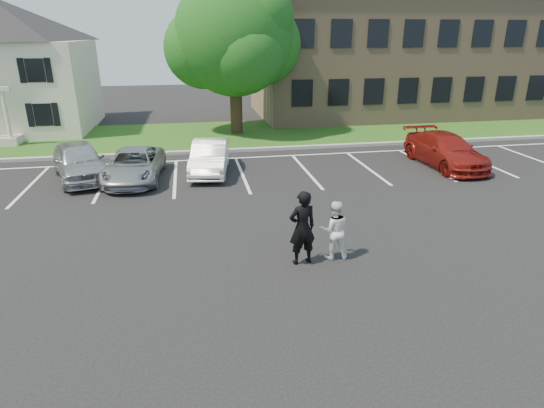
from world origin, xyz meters
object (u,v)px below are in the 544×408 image
object	(u,v)px
man_black_suit	(302,228)
office_building	(409,55)
car_white_sedan	(210,157)
man_white_shirt	(334,230)
tree	(236,38)
car_red_compact	(445,150)
car_silver_minivan	(134,165)
car_silver_west	(79,161)

from	to	relation	value
man_black_suit	office_building	bearing A→B (deg)	-130.94
car_white_sedan	office_building	bearing A→B (deg)	49.39
man_white_shirt	car_white_sedan	distance (m)	8.99
office_building	tree	bearing A→B (deg)	-156.90
tree	car_red_compact	world-z (taller)	tree
car_silver_minivan	car_red_compact	xyz separation A→B (m)	(13.49, -0.31, 0.09)
man_black_suit	car_white_sedan	size ratio (longest dim) A/B	0.48
office_building	tree	xyz separation A→B (m)	(-13.24, -5.65, 1.19)
man_white_shirt	car_silver_west	bearing A→B (deg)	-40.40
car_silver_minivan	car_silver_west	bearing A→B (deg)	170.11
car_red_compact	car_silver_minivan	bearing A→B (deg)	176.60
man_white_shirt	car_red_compact	bearing A→B (deg)	-128.23
car_silver_west	car_red_compact	xyz separation A→B (m)	(15.69, -0.88, -0.04)
office_building	man_black_suit	bearing A→B (deg)	-121.24
man_black_suit	man_white_shirt	distance (m)	0.92
man_black_suit	car_silver_west	distance (m)	11.28
tree	man_white_shirt	distance (m)	17.00
tree	car_white_sedan	bearing A→B (deg)	-104.87
car_silver_west	car_red_compact	distance (m)	15.72
tree	man_black_suit	world-z (taller)	tree
office_building	man_black_suit	size ratio (longest dim) A/B	11.34
car_white_sedan	car_red_compact	xyz separation A→B (m)	(10.43, -0.83, 0.03)
tree	car_silver_west	world-z (taller)	tree
office_building	man_white_shirt	world-z (taller)	office_building
office_building	car_red_compact	distance (m)	15.49
man_black_suit	car_white_sedan	bearing A→B (deg)	-87.43
tree	man_black_suit	bearing A→B (deg)	-90.65
car_red_compact	man_black_suit	bearing A→B (deg)	-139.50
man_black_suit	car_silver_minivan	world-z (taller)	man_black_suit
office_building	car_white_sedan	xyz separation A→B (m)	(-15.31, -13.46, -3.48)
tree	man_white_shirt	bearing A→B (deg)	-87.54
tree	car_white_sedan	world-z (taller)	tree
tree	car_silver_minivan	xyz separation A→B (m)	(-5.14, -8.33, -4.73)
car_red_compact	office_building	bearing A→B (deg)	69.04
man_black_suit	car_red_compact	size ratio (longest dim) A/B	0.40
office_building	man_white_shirt	distance (m)	25.55
tree	car_silver_minivan	distance (m)	10.87
office_building	car_silver_west	distance (m)	24.80
car_silver_west	man_black_suit	bearing A→B (deg)	-69.76
man_white_shirt	car_white_sedan	world-z (taller)	man_white_shirt
man_white_shirt	man_black_suit	bearing A→B (deg)	14.61
office_building	man_white_shirt	xyz separation A→B (m)	(-12.54, -22.01, -3.36)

